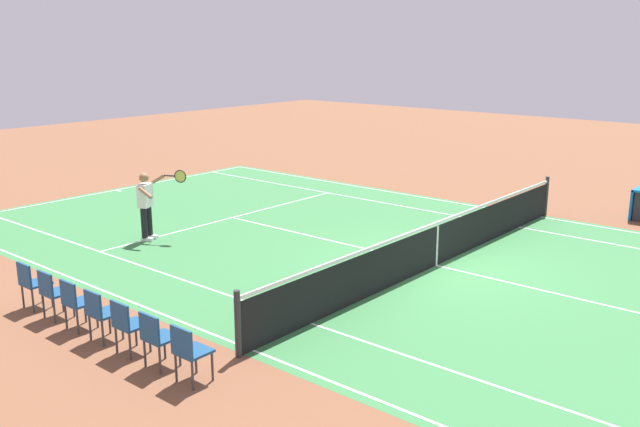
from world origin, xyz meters
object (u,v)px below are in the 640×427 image
at_px(tennis_ball, 345,273).
at_px(spectator_chair_5, 53,291).
at_px(spectator_chair_3, 100,311).
at_px(tennis_player_near, 147,202).
at_px(spectator_chair_1, 157,336).
at_px(spectator_chair_4, 75,300).
at_px(spectator_chair_2, 127,323).
at_px(spectator_chair_0, 189,350).
at_px(tennis_net, 437,244).
at_px(spectator_chair_6, 31,281).

xyz_separation_m(tennis_ball, spectator_chair_5, (2.43, 5.07, 0.49)).
bearing_deg(tennis_ball, spectator_chair_3, 79.16).
xyz_separation_m(tennis_player_near, spectator_chair_1, (-5.73, 4.06, -0.41)).
relative_size(spectator_chair_4, spectator_chair_5, 1.00).
bearing_deg(spectator_chair_4, spectator_chair_2, 180.00).
bearing_deg(spectator_chair_0, spectator_chair_4, 0.00).
distance_m(spectator_chair_2, spectator_chair_5, 2.18).
distance_m(spectator_chair_4, spectator_chair_5, 0.73).
relative_size(spectator_chair_2, spectator_chair_4, 1.00).
bearing_deg(tennis_net, spectator_chair_3, 72.96).
relative_size(tennis_player_near, spectator_chair_4, 1.93).
relative_size(tennis_player_near, tennis_ball, 25.71).
bearing_deg(spectator_chair_6, spectator_chair_3, 180.00).
xyz_separation_m(spectator_chair_0, spectator_chair_6, (4.37, 0.00, 0.00)).
height_order(tennis_player_near, spectator_chair_2, tennis_player_near).
bearing_deg(tennis_net, tennis_ball, 57.38).
height_order(tennis_net, tennis_player_near, tennis_player_near).
distance_m(spectator_chair_0, spectator_chair_3, 2.18).
bearing_deg(spectator_chair_5, spectator_chair_6, 0.00).
bearing_deg(spectator_chair_4, spectator_chair_0, 180.00).
height_order(tennis_player_near, spectator_chair_4, tennis_player_near).
bearing_deg(tennis_net, spectator_chair_6, 57.94).
xyz_separation_m(tennis_ball, spectator_chair_2, (0.24, 5.07, 0.49)).
distance_m(tennis_ball, spectator_chair_3, 5.19).
distance_m(tennis_net, spectator_chair_5, 7.69).
distance_m(spectator_chair_0, spectator_chair_5, 3.64).
distance_m(spectator_chair_4, spectator_chair_6, 1.46).
height_order(tennis_ball, spectator_chair_5, spectator_chair_5).
bearing_deg(tennis_ball, spectator_chair_4, 71.48).
distance_m(tennis_player_near, spectator_chair_5, 4.95).
relative_size(spectator_chair_2, spectator_chair_3, 1.00).
bearing_deg(spectator_chair_3, spectator_chair_0, 180.00).
bearing_deg(spectator_chair_1, spectator_chair_3, 0.00).
height_order(spectator_chair_1, spectator_chair_5, same).
bearing_deg(spectator_chair_4, spectator_chair_6, 0.00).
xyz_separation_m(spectator_chair_1, spectator_chair_6, (3.64, 0.00, 0.00)).
distance_m(spectator_chair_2, spectator_chair_6, 2.91).
xyz_separation_m(tennis_net, spectator_chair_1, (0.64, 6.82, 0.03)).
bearing_deg(spectator_chair_3, spectator_chair_4, 0.00).
bearing_deg(spectator_chair_2, tennis_player_near, -39.05).
relative_size(spectator_chair_4, spectator_chair_6, 1.00).
bearing_deg(spectator_chair_6, spectator_chair_1, 180.00).
bearing_deg(spectator_chair_5, spectator_chair_0, 180.00).
distance_m(spectator_chair_1, spectator_chair_2, 0.73).
bearing_deg(tennis_ball, tennis_player_near, 10.99).
xyz_separation_m(tennis_ball, spectator_chair_6, (3.15, 5.07, 0.49)).
bearing_deg(tennis_net, spectator_chair_2, 78.70).
xyz_separation_m(tennis_player_near, spectator_chair_6, (-2.09, 4.06, -0.41)).
bearing_deg(spectator_chair_6, spectator_chair_2, 180.00).
relative_size(spectator_chair_3, spectator_chair_6, 1.00).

